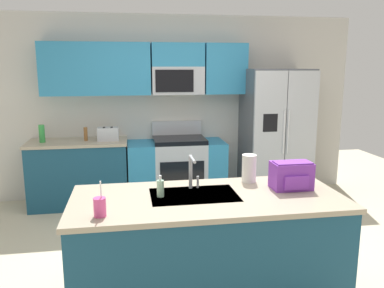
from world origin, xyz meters
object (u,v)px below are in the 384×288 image
(sink_faucet, at_px, (192,169))
(drink_cup_pink, at_px, (100,207))
(pepper_mill, at_px, (86,134))
(paper_towel_roll, at_px, (249,168))
(bottle_green, at_px, (42,134))
(refrigerator, at_px, (275,134))
(range_oven, at_px, (177,169))
(soap_dispenser, at_px, (160,188))
(backpack, at_px, (291,175))
(toaster, at_px, (108,134))

(sink_faucet, distance_m, drink_cup_pink, 0.86)
(pepper_mill, height_order, paper_towel_roll, paper_towel_roll)
(pepper_mill, height_order, drink_cup_pink, drink_cup_pink)
(bottle_green, bearing_deg, refrigerator, -0.62)
(range_oven, xyz_separation_m, soap_dispenser, (-0.43, -2.46, 0.53))
(range_oven, bearing_deg, backpack, -75.23)
(pepper_mill, bearing_deg, range_oven, 0.12)
(sink_faucet, bearing_deg, refrigerator, 54.66)
(refrigerator, height_order, bottle_green, refrigerator)
(pepper_mill, xyz_separation_m, drink_cup_pink, (0.36, -2.79, -0.02))
(range_oven, xyz_separation_m, toaster, (-0.93, -0.05, 0.55))
(paper_towel_roll, height_order, backpack, paper_towel_roll)
(range_oven, relative_size, soap_dispenser, 8.00)
(refrigerator, height_order, drink_cup_pink, refrigerator)
(range_oven, height_order, sink_faucet, sink_faucet)
(range_oven, height_order, paper_towel_roll, paper_towel_roll)
(pepper_mill, relative_size, bottle_green, 0.78)
(toaster, bearing_deg, drink_cup_pink, -88.64)
(soap_dispenser, bearing_deg, backpack, 1.25)
(drink_cup_pink, bearing_deg, bottle_green, 108.40)
(toaster, distance_m, soap_dispenser, 2.46)
(range_oven, relative_size, toaster, 4.86)
(backpack, bearing_deg, bottle_green, 135.34)
(refrigerator, xyz_separation_m, soap_dispenser, (-1.86, -2.39, 0.04))
(toaster, relative_size, pepper_mill, 1.54)
(toaster, bearing_deg, range_oven, 3.22)
(range_oven, relative_size, sink_faucet, 4.82)
(soap_dispenser, bearing_deg, bottle_green, 119.16)
(refrigerator, bearing_deg, bottle_green, 179.38)
(drink_cup_pink, relative_size, soap_dispenser, 1.47)
(range_oven, distance_m, toaster, 1.08)
(pepper_mill, bearing_deg, refrigerator, -1.50)
(toaster, height_order, soap_dispenser, toaster)
(paper_towel_roll, bearing_deg, pepper_mill, 126.02)
(drink_cup_pink, xyz_separation_m, backpack, (1.51, 0.36, 0.05))
(refrigerator, distance_m, drink_cup_pink, 3.56)
(refrigerator, xyz_separation_m, toaster, (-2.36, 0.02, 0.07))
(refrigerator, height_order, toaster, refrigerator)
(refrigerator, bearing_deg, sink_faucet, -125.34)
(refrigerator, relative_size, paper_towel_roll, 7.71)
(backpack, bearing_deg, soap_dispenser, -178.75)
(backpack, bearing_deg, toaster, 123.46)
(toaster, bearing_deg, soap_dispenser, -78.28)
(range_oven, height_order, backpack, backpack)
(refrigerator, relative_size, drink_cup_pink, 7.41)
(toaster, height_order, backpack, backpack)
(toaster, xyz_separation_m, paper_towel_roll, (1.29, -2.14, 0.03))
(pepper_mill, bearing_deg, toaster, -9.51)
(range_oven, bearing_deg, paper_towel_roll, -80.68)
(bottle_green, xyz_separation_m, soap_dispenser, (1.35, -2.42, -0.05))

